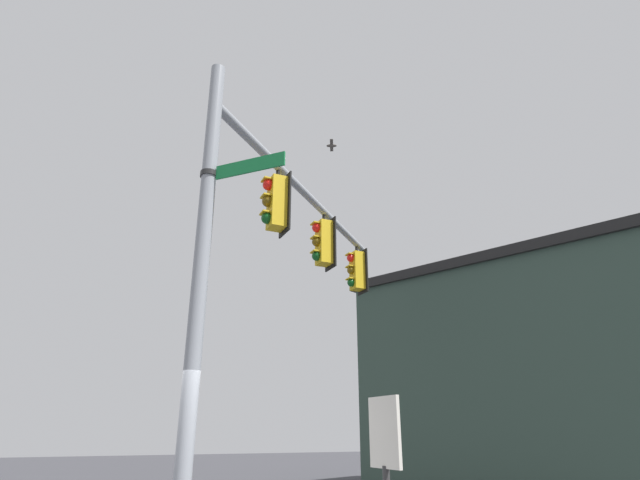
% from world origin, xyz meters
% --- Properties ---
extents(signal_pole, '(0.23, 0.23, 7.38)m').
position_xyz_m(signal_pole, '(0.00, 0.00, 3.69)').
color(signal_pole, gray).
rests_on(signal_pole, ground).
extents(mast_arm, '(5.27, 5.79, 0.17)m').
position_xyz_m(mast_arm, '(2.57, -2.84, 6.65)').
color(mast_arm, gray).
extents(traffic_light_nearest_pole, '(0.54, 0.49, 1.31)m').
position_xyz_m(traffic_light_nearest_pole, '(1.48, -1.61, 5.87)').
color(traffic_light_nearest_pole, black).
extents(traffic_light_mid_inner, '(0.54, 0.49, 1.31)m').
position_xyz_m(traffic_light_mid_inner, '(3.07, -3.37, 5.87)').
color(traffic_light_mid_inner, black).
extents(traffic_light_mid_outer, '(0.54, 0.49, 1.31)m').
position_xyz_m(traffic_light_mid_outer, '(4.67, -5.14, 5.87)').
color(traffic_light_mid_outer, black).
extents(street_name_sign, '(1.09, 1.01, 0.22)m').
position_xyz_m(street_name_sign, '(-0.31, -0.28, 5.39)').
color(street_name_sign, '#147238').
extents(bird_flying, '(0.45, 0.31, 0.16)m').
position_xyz_m(bird_flying, '(4.40, -4.28, 9.44)').
color(bird_flying, '#4C4742').
extents(storefront_building, '(11.59, 10.26, 6.63)m').
position_xyz_m(storefront_building, '(4.88, -11.74, 3.33)').
color(storefront_building, '#33473D').
rests_on(storefront_building, ground).
extents(historical_marker, '(0.60, 0.08, 2.13)m').
position_xyz_m(historical_marker, '(-1.70, -1.86, 1.40)').
color(historical_marker, '#333333').
rests_on(historical_marker, ground).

